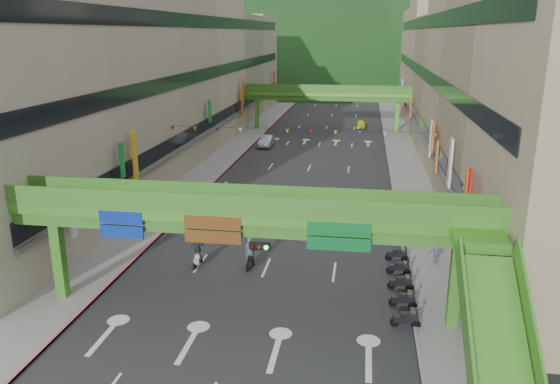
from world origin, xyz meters
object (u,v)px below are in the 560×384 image
Objects in this scene: car_silver at (267,141)px; overpass_near at (261,229)px; pedestrian_red at (408,217)px; scooter_rider_mid at (288,199)px; scooter_rider_near at (250,254)px; car_yellow at (361,124)px.

overpass_near is at bearing -79.66° from car_silver.
pedestrian_red is (16.80, -29.51, 0.04)m from car_silver.
scooter_rider_mid is at bearing 165.62° from pedestrian_red.
scooter_rider_near reaches higher than pedestrian_red.
car_silver is (-6.73, 26.75, -0.23)m from scooter_rider_mid.
car_silver is 2.89× the size of pedestrian_red.
pedestrian_red is (10.07, -2.76, -0.19)m from scooter_rider_mid.
scooter_rider_mid is at bearing 93.62° from overpass_near.
scooter_rider_near is at bearing -96.78° from car_yellow.
scooter_rider_mid reaches higher than car_yellow.
scooter_rider_near is 57.26m from car_yellow.
car_silver is at bearing 104.11° from scooter_rider_mid.
scooter_rider_near reaches higher than car_yellow.
scooter_rider_near reaches higher than car_silver.
scooter_rider_mid is 44.63m from car_yellow.
car_silver is at bearing -125.79° from car_yellow.
pedestrian_red reaches higher than car_yellow.
car_yellow is 47.20m from pedestrian_red.
overpass_near reaches higher than car_silver.
pedestrian_red reaches higher than car_silver.
overpass_near reaches higher than car_yellow.
pedestrian_red is at bearing -59.82° from car_silver.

